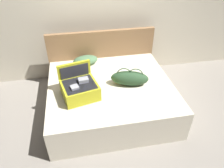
{
  "coord_description": "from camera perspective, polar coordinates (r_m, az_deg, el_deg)",
  "views": [
    {
      "loc": [
        -0.49,
        -2.32,
        2.53
      ],
      "look_at": [
        0.0,
        0.27,
        0.62
      ],
      "focal_mm": 34.14,
      "sensor_mm": 36.0,
      "label": 1
    }
  ],
  "objects": [
    {
      "name": "ground_plane",
      "position": [
        3.47,
        0.83,
        -10.92
      ],
      "size": [
        12.0,
        12.0,
        0.0
      ],
      "primitive_type": "plane",
      "color": "gray"
    },
    {
      "name": "back_wall",
      "position": [
        4.18,
        -3.72,
        18.81
      ],
      "size": [
        8.0,
        0.1,
        2.6
      ],
      "primitive_type": "cube",
      "color": "beige",
      "rests_on": "ground"
    },
    {
      "name": "bed",
      "position": [
        3.57,
        -0.4,
        -3.44
      ],
      "size": [
        1.98,
        1.78,
        0.52
      ],
      "primitive_type": "cube",
      "color": "beige",
      "rests_on": "ground"
    },
    {
      "name": "headboard",
      "position": [
        4.19,
        -2.73,
        7.36
      ],
      "size": [
        2.01,
        0.08,
        1.05
      ],
      "primitive_type": "cube",
      "color": "olive",
      "rests_on": "ground"
    },
    {
      "name": "hard_case_large",
      "position": [
        3.15,
        -8.72,
        -1.04
      ],
      "size": [
        0.59,
        0.58,
        0.44
      ],
      "rotation": [
        0.0,
        0.0,
        0.23
      ],
      "color": "gold",
      "rests_on": "bed"
    },
    {
      "name": "duffel_bag",
      "position": [
        3.36,
        4.75,
        1.59
      ],
      "size": [
        0.63,
        0.38,
        0.3
      ],
      "rotation": [
        0.0,
        0.0,
        -0.27
      ],
      "color": "#2D4C2D",
      "rests_on": "bed"
    },
    {
      "name": "pillow_near_headboard",
      "position": [
        3.93,
        -7.12,
        6.29
      ],
      "size": [
        0.49,
        0.33,
        0.16
      ],
      "primitive_type": "ellipsoid",
      "rotation": [
        0.0,
        0.0,
        0.16
      ],
      "color": "#4C724C",
      "rests_on": "bed"
    }
  ]
}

